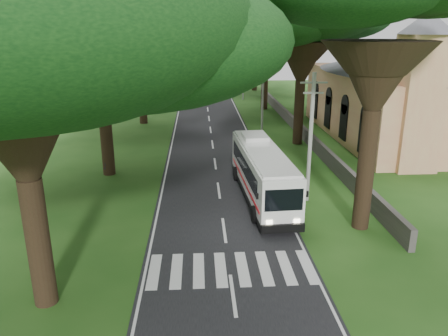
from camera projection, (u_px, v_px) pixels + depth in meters
ground at (227, 248)px, 21.74m from camera, size 140.00×140.00×0.00m
road at (211, 132)px, 45.46m from camera, size 8.00×120.00×0.04m
crosswalk at (229, 269)px, 19.84m from camera, size 8.00×3.00×0.01m
property_wall at (298, 128)px, 44.85m from camera, size 0.35×50.00×1.20m
church at (398, 88)px, 41.69m from camera, size 14.00×24.00×11.60m
pole_near at (311, 136)px, 26.45m from camera, size 1.60×0.24×8.00m
pole_mid at (263, 90)px, 45.43m from camera, size 1.60×0.24×8.00m
pole_far at (243, 71)px, 64.41m from camera, size 1.60×0.24×8.00m
tree_l_near at (6, 26)px, 14.25m from camera, size 16.32×16.32×14.06m
tree_l_mida at (96, 9)px, 29.08m from camera, size 15.87×15.87×15.05m
tree_l_far at (147, 18)px, 63.19m from camera, size 13.42×13.42×14.69m
tree_r_mida at (304, 11)px, 37.52m from camera, size 13.67×13.67×14.86m
tree_r_midb at (267, 14)px, 54.51m from camera, size 15.08×15.08×15.31m
tree_r_far at (256, 24)px, 71.98m from camera, size 13.23×13.23×13.89m
coach_bus at (262, 172)px, 27.65m from camera, size 3.08×11.14×3.25m
distant_car_a at (201, 98)px, 63.14m from camera, size 1.46×3.56×1.21m
distant_car_b at (201, 93)px, 66.80m from camera, size 2.66×4.43×1.38m
pedestrian at (106, 164)px, 32.25m from camera, size 0.54×0.69×1.67m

